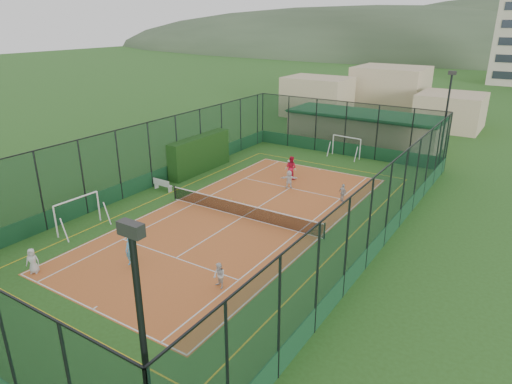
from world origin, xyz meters
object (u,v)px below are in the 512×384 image
floodlight_ne (445,123)px  white_bench (163,184)px  floodlight_se (148,381)px  child_near_right (219,276)px  futsal_goal_far (346,147)px  child_far_back (289,179)px  clubhouse (364,128)px  child_far_left (291,167)px  futsal_goal_near (78,214)px  child_near_mid (131,251)px  child_near_left (33,261)px  coach (291,168)px  child_far_right (343,193)px

floodlight_ne → white_bench: floodlight_ne is taller
floodlight_ne → floodlight_se: bearing=-90.0°
child_near_right → white_bench: bearing=166.2°
futsal_goal_far → child_far_back: (-0.45, -10.16, -0.23)m
clubhouse → child_far_left: 13.13m
futsal_goal_near → futsal_goal_far: 24.62m
clubhouse → futsal_goal_near: size_ratio=4.95×
child_near_mid → child_far_back: (1.37, 14.59, -0.10)m
futsal_goal_far → child_near_mid: futsal_goal_far is taller
child_far_back → child_near_right: bearing=75.4°
white_bench → child_near_left: (2.75, -12.31, 0.22)m
child_near_right → floodlight_ne: bearing=100.7°
floodlight_se → child_far_left: (-9.94, 25.57, -3.40)m
floodlight_se → child_near_left: bearing=159.1°
futsal_goal_near → child_near_right: bearing=-90.4°
floodlight_ne → child_near_left: floodlight_ne is taller
child_near_right → child_near_left: bearing=-133.6°
clubhouse → child_far_left: clubhouse is taller
child_near_mid → clubhouse: bearing=72.1°
white_bench → coach: 10.10m
child_far_left → child_far_right: bearing=133.2°
child_near_left → child_near_mid: bearing=4.0°
clubhouse → child_near_left: (-5.05, -33.39, -0.89)m
white_bench → futsal_goal_near: 7.73m
floodlight_ne → futsal_goal_near: size_ratio=2.68×
white_bench → child_near_right: size_ratio=1.24×
coach → child_near_left: bearing=80.5°
coach → clubhouse: bearing=-91.7°
child_far_right → child_near_mid: bearing=95.5°
futsal_goal_near → coach: (6.51, 15.11, -0.04)m
floodlight_ne → child_far_back: (-8.66, -10.21, -3.42)m
floodlight_ne → child_near_right: size_ratio=6.30×
futsal_goal_far → child_far_right: futsal_goal_far is taller
floodlight_ne → futsal_goal_near: 28.54m
child_near_mid → child_far_right: bearing=52.2°
child_far_left → child_far_back: size_ratio=1.03×
clubhouse → futsal_goal_near: bearing=-104.5°
child_far_back → coach: 2.14m
floodlight_se → child_near_mid: bearing=140.1°
floodlight_ne → coach: size_ratio=4.39×
clubhouse → child_near_left: 33.78m
clubhouse → floodlight_ne: bearing=-32.1°
clubhouse → futsal_goal_near: 29.75m
clubhouse → child_far_right: clubhouse is taller
floodlight_se → floodlight_ne: (0.00, 33.20, 0.00)m
futsal_goal_far → coach: 8.34m
clubhouse → child_near_left: bearing=-98.6°
futsal_goal_far → child_near_mid: bearing=-87.9°
floodlight_se → white_bench: (-16.40, 17.51, -3.67)m
clubhouse → coach: 13.73m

